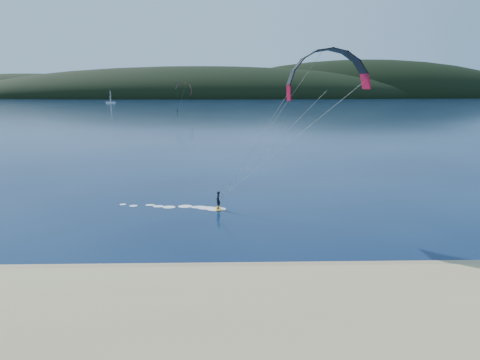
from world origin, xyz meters
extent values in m
plane|color=black|center=(0.00, 0.00, 0.00)|extent=(1800.00, 1800.00, 0.00)
cube|color=#977C57|center=(0.00, 4.50, 0.05)|extent=(220.00, 2.50, 0.10)
ellipsoid|color=black|center=(-50.00, 720.00, 0.00)|extent=(840.00, 280.00, 110.00)
ellipsoid|color=black|center=(260.00, 760.00, 0.00)|extent=(600.00, 240.00, 140.00)
ellipsoid|color=black|center=(-380.00, 780.00, 0.00)|extent=(520.00, 220.00, 90.00)
cube|color=#C38D16|center=(-0.65, 18.92, 0.05)|extent=(0.64, 1.49, 0.08)
imported|color=black|center=(-0.65, 18.92, 0.97)|extent=(0.50, 0.70, 1.77)
cylinder|color=gray|center=(4.35, 16.96, 6.53)|extent=(0.02, 0.02, 14.46)
cube|color=#C38D16|center=(-28.79, 207.95, 0.06)|extent=(1.21, 1.59, 0.09)
imported|color=black|center=(-28.79, 207.95, 1.05)|extent=(1.09, 1.17, 1.91)
cylinder|color=gray|center=(-26.43, 204.36, 6.74)|extent=(0.02, 0.02, 13.18)
cube|color=white|center=(-120.39, 395.84, 0.57)|extent=(9.52, 5.68, 1.58)
cylinder|color=white|center=(-120.39, 395.84, 6.79)|extent=(0.23, 0.23, 12.44)
cube|color=white|center=(-120.34, 397.42, 6.79)|extent=(1.01, 2.81, 9.05)
cube|color=white|center=(-120.34, 394.03, 4.53)|extent=(0.79, 2.17, 5.66)
camera|label=1|loc=(0.63, -20.14, 11.67)|focal=30.05mm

